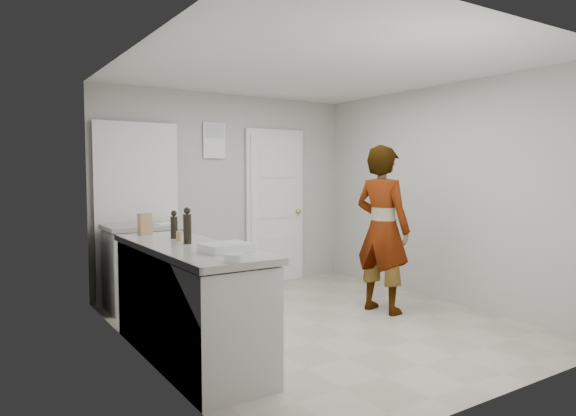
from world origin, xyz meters
TOP-DOWN VIEW (x-y plane):
  - ground at (0.00, 0.00)m, footprint 4.00×4.00m
  - room_shell at (-0.17, 1.95)m, footprint 4.00×4.00m
  - main_counter at (-1.45, -0.20)m, footprint 0.64×1.96m
  - side_counter at (-1.25, 1.55)m, footprint 0.84×0.61m
  - person at (0.83, -0.01)m, footprint 0.55×0.72m
  - cake_mix_box at (-1.54, 0.59)m, footprint 0.13×0.09m
  - spice_jar at (-1.43, 0.03)m, footprint 0.05×0.05m
  - oil_cruet_a at (-1.41, 0.21)m, footprint 0.06×0.06m
  - oil_cruet_b at (-1.43, -0.16)m, footprint 0.07×0.07m
  - baking_dish at (-1.35, -0.70)m, footprint 0.38×0.29m
  - egg_bowl at (-1.49, -1.10)m, footprint 0.13×0.13m
  - papers at (-1.09, 1.56)m, footprint 0.33×0.36m

SIDE VIEW (x-z plane):
  - ground at x=0.00m, z-range 0.00..0.00m
  - main_counter at x=-1.45m, z-range -0.04..0.89m
  - side_counter at x=-1.25m, z-range -0.03..0.89m
  - person at x=0.83m, z-range 0.00..1.78m
  - papers at x=-1.09m, z-range 0.93..0.93m
  - egg_bowl at x=-1.49m, z-range 0.93..0.98m
  - baking_dish at x=-1.35m, z-range 0.92..0.98m
  - spice_jar at x=-1.43m, z-range 0.93..1.01m
  - room_shell at x=-0.17m, z-range -0.98..3.02m
  - cake_mix_box at x=-1.54m, z-range 0.93..1.12m
  - oil_cruet_a at x=-1.41m, z-range 0.92..1.16m
  - oil_cruet_b at x=-1.43m, z-range 0.92..1.21m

